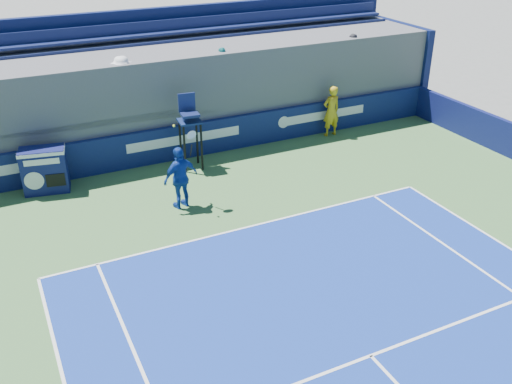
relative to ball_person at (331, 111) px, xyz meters
name	(u,v)px	position (x,y,z in m)	size (l,w,h in m)	color
ball_person	(331,111)	(0.00, 0.00, 0.00)	(0.69, 0.46, 1.90)	gold
back_hoarding	(184,141)	(-5.63, 0.41, -0.36)	(20.40, 0.21, 1.20)	#0D174B
match_clock	(45,169)	(-10.23, -0.16, -0.22)	(1.44, 0.97, 1.40)	#0F144D
umpire_chair	(190,124)	(-5.69, -0.44, 0.56)	(0.76, 0.76, 2.48)	black
tennis_player	(181,178)	(-6.88, -2.91, -0.03)	(1.16, 0.70, 2.57)	#123799
stadium_seating	(162,90)	(-5.64, 2.46, 0.87)	(21.00, 4.05, 4.40)	#4D4D52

